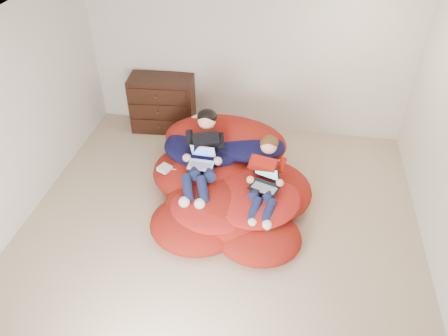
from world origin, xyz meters
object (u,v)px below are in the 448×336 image
at_px(dresser, 163,103).
at_px(older_boy, 203,151).
at_px(laptop_black, 265,181).
at_px(younger_boy, 266,174).
at_px(laptop_white, 202,159).
at_px(beanbag_pile, 227,181).

bearing_deg(dresser, older_boy, -56.90).
bearing_deg(laptop_black, dresser, 135.08).
bearing_deg(younger_boy, laptop_white, 169.21).
bearing_deg(laptop_white, beanbag_pile, 8.75).
relative_size(younger_boy, laptop_black, 2.47).
height_order(younger_boy, laptop_black, younger_boy).
bearing_deg(laptop_black, younger_boy, 90.00).
height_order(dresser, younger_boy, younger_boy).
relative_size(dresser, laptop_white, 3.23).
height_order(older_boy, laptop_black, older_boy).
height_order(dresser, laptop_black, dresser).
distance_m(laptop_white, laptop_black, 0.88).
xyz_separation_m(dresser, laptop_black, (1.85, -1.85, 0.11)).
distance_m(older_boy, laptop_white, 0.11).
xyz_separation_m(dresser, older_boy, (1.01, -1.55, 0.25)).
xyz_separation_m(beanbag_pile, younger_boy, (0.53, -0.21, 0.36)).
relative_size(laptop_white, laptop_black, 0.76).
height_order(beanbag_pile, laptop_black, beanbag_pile).
height_order(beanbag_pile, laptop_white, laptop_white).
bearing_deg(laptop_black, laptop_white, 165.19).
bearing_deg(older_boy, dresser, 123.10).
bearing_deg(dresser, laptop_black, -44.92).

